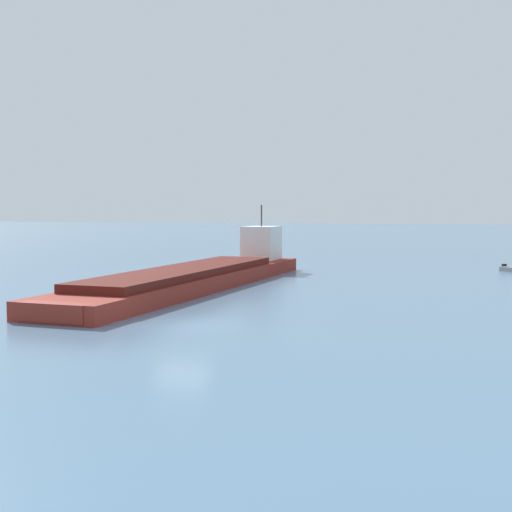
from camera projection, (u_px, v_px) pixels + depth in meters
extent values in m
plane|color=slate|center=(182.00, 325.00, 32.78)|extent=(400.00, 400.00, 0.00)
cube|color=black|center=(504.00, 267.00, 60.69)|extent=(0.42, 0.42, 0.56)
cube|color=maroon|center=(194.00, 281.00, 47.50)|extent=(8.81, 31.84, 0.98)
cube|color=#4F1812|center=(184.00, 272.00, 46.04)|extent=(6.88, 22.38, 0.50)
cube|color=white|center=(261.00, 243.00, 60.07)|extent=(3.04, 3.51, 2.80)
cylinder|color=#333338|center=(261.00, 216.00, 59.91)|extent=(0.12, 0.12, 1.80)
cube|color=maroon|center=(55.00, 312.00, 33.10)|extent=(3.70, 1.36, 0.88)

